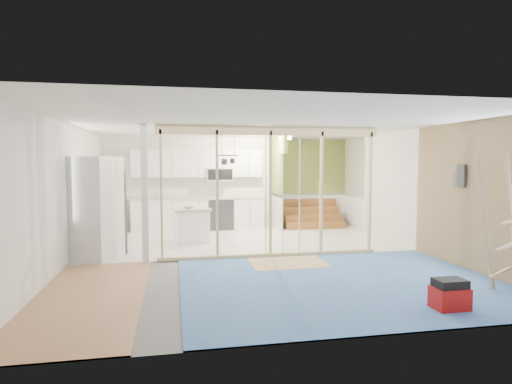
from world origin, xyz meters
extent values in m
cube|color=slate|center=(0.00, 0.00, 0.00)|extent=(7.00, 8.00, 0.01)
cube|color=white|center=(0.00, 0.00, 2.60)|extent=(7.00, 8.00, 0.01)
cube|color=silver|center=(0.00, 4.00, 1.30)|extent=(7.00, 0.01, 2.60)
cube|color=silver|center=(0.00, -4.00, 1.30)|extent=(7.00, 0.01, 2.60)
cube|color=silver|center=(-3.50, 0.00, 1.30)|extent=(0.01, 8.00, 2.60)
cube|color=silver|center=(3.50, 0.00, 1.30)|extent=(0.01, 8.00, 2.60)
cube|color=silver|center=(0.00, 2.00, 0.01)|extent=(7.00, 4.00, 0.02)
cube|color=#4B67B6|center=(1.00, -2.00, 0.01)|extent=(5.00, 4.00, 0.02)
cube|color=tan|center=(-2.75, -2.00, 0.01)|extent=(1.50, 4.00, 0.02)
cube|color=#D8BE77|center=(0.50, -0.60, 0.02)|extent=(1.40, 1.00, 0.01)
cube|color=tan|center=(0.30, 0.00, 2.50)|extent=(4.40, 0.09, 0.18)
cube|color=tan|center=(0.30, 0.00, 0.05)|extent=(4.40, 0.09, 0.06)
cube|color=silver|center=(-2.10, 0.00, 1.30)|extent=(0.12, 0.14, 2.60)
cube|color=tan|center=(-1.80, 0.00, 1.30)|extent=(0.04, 0.09, 2.40)
cube|color=tan|center=(-0.75, 0.00, 1.30)|extent=(0.04, 0.09, 2.40)
cube|color=tan|center=(0.30, 0.00, 1.30)|extent=(0.05, 0.09, 2.40)
cube|color=tan|center=(1.35, 0.00, 1.30)|extent=(0.04, 0.09, 2.40)
cube|color=tan|center=(2.40, 0.00, 1.30)|extent=(0.04, 0.09, 2.40)
cylinder|color=silver|center=(0.20, -0.03, 1.22)|extent=(0.02, 0.02, 2.35)
cylinder|color=silver|center=(0.90, 0.02, 1.22)|extent=(0.02, 0.02, 2.35)
cylinder|color=silver|center=(0.55, 0.00, 1.22)|extent=(0.02, 0.02, 2.35)
cube|color=white|center=(-0.90, 3.70, 0.44)|extent=(3.60, 0.60, 0.88)
cube|color=#BBAA92|center=(-0.90, 3.70, 0.91)|extent=(3.66, 0.64, 0.05)
cube|color=white|center=(-3.20, 2.60, 0.44)|extent=(0.60, 1.60, 0.88)
cube|color=#BBAA92|center=(-3.20, 2.60, 0.91)|extent=(0.64, 1.64, 0.05)
cube|color=white|center=(-0.90, 3.82, 1.85)|extent=(3.60, 0.34, 0.75)
cube|color=white|center=(-0.30, 3.78, 1.55)|extent=(0.72, 0.38, 0.36)
cube|color=black|center=(-0.30, 3.59, 1.55)|extent=(0.68, 0.02, 0.30)
cube|color=olive|center=(1.30, 3.55, 1.80)|extent=(0.10, 0.90, 1.60)
cube|color=white|center=(1.30, 3.55, 0.45)|extent=(0.10, 0.90, 0.90)
cube|color=olive|center=(1.30, 2.85, 2.35)|extent=(0.10, 0.50, 0.50)
cube|color=olive|center=(2.40, 3.97, 1.75)|extent=(2.20, 0.04, 1.60)
cube|color=white|center=(2.40, 3.97, 0.45)|extent=(2.20, 0.04, 0.90)
cube|color=brown|center=(2.35, 3.20, 0.10)|extent=(1.70, 0.26, 0.20)
cube|color=brown|center=(2.35, 3.46, 0.30)|extent=(1.70, 0.26, 0.20)
cube|color=brown|center=(2.35, 3.72, 0.50)|extent=(1.70, 0.26, 0.20)
cube|color=brown|center=(2.35, 3.98, 0.70)|extent=(1.70, 0.26, 0.20)
torus|color=black|center=(-0.30, 1.90, 2.05)|extent=(0.52, 0.52, 0.02)
cylinder|color=black|center=(-0.45, 1.90, 2.30)|extent=(0.01, 0.01, 0.50)
cylinder|color=black|center=(-0.15, 1.90, 2.30)|extent=(0.01, 0.01, 0.50)
cylinder|color=#343539|center=(-0.40, 1.80, 1.90)|extent=(0.14, 0.14, 0.14)
cylinder|color=#343539|center=(-0.18, 2.00, 1.92)|extent=(0.12, 0.12, 0.12)
cube|color=#A37C58|center=(3.48, -2.00, 1.30)|extent=(0.02, 4.00, 2.60)
cube|color=#343539|center=(3.43, -1.40, 1.65)|extent=(0.04, 0.30, 0.40)
cylinder|color=#FFEABF|center=(1.40, 3.00, 2.54)|extent=(0.32, 0.32, 0.08)
cube|color=silver|center=(-3.11, 0.45, 1.00)|extent=(1.13, 1.11, 2.00)
cube|color=#343539|center=(-2.68, 0.45, 1.00)|extent=(0.34, 0.74, 1.96)
cube|color=white|center=(-1.18, 1.88, 0.38)|extent=(0.85, 0.85, 0.76)
cube|color=#BBAA92|center=(-1.18, 1.88, 0.80)|extent=(0.95, 0.95, 0.04)
imported|color=silver|center=(-1.23, 1.83, 0.85)|extent=(0.33, 0.33, 0.07)
imported|color=#A8AEBC|center=(-1.99, 3.67, 1.07)|extent=(0.11, 0.11, 0.27)
imported|color=silver|center=(-0.18, 3.64, 1.03)|extent=(0.11, 0.11, 0.19)
cube|color=maroon|center=(1.87, -3.40, 0.15)|extent=(0.43, 0.32, 0.30)
cube|color=black|center=(1.87, -3.40, 0.35)|extent=(0.38, 0.28, 0.11)
cube|color=tan|center=(2.84, -2.81, 1.02)|extent=(0.47, 0.17, 2.01)
cube|color=tan|center=(3.28, -2.81, 1.02)|extent=(0.47, 0.17, 2.01)
cube|color=tan|center=(3.12, -2.81, 0.28)|extent=(0.48, 0.17, 0.13)
cube|color=tan|center=(3.20, -2.81, 0.66)|extent=(0.48, 0.17, 0.13)
cube|color=tan|center=(3.28, -2.81, 1.05)|extent=(0.48, 0.17, 0.13)
camera|label=1|loc=(-1.57, -8.18, 1.89)|focal=30.00mm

